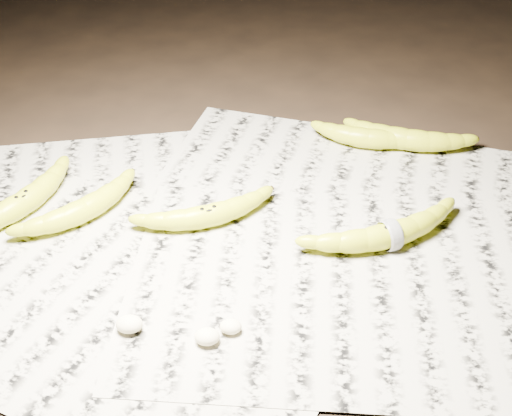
{
  "coord_description": "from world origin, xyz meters",
  "views": [
    {
      "loc": [
        0.04,
        -0.74,
        0.63
      ],
      "look_at": [
        0.02,
        0.04,
        0.05
      ],
      "focal_mm": 50.0,
      "sensor_mm": 36.0,
      "label": 1
    }
  ],
  "objects_px": {
    "banana_upper_b": "(369,136)",
    "banana_left_b": "(84,207)",
    "banana_center": "(208,214)",
    "banana_left_a": "(22,201)",
    "banana_upper_a": "(407,137)",
    "banana_taped": "(390,233)"
  },
  "relations": [
    {
      "from": "banana_left_b",
      "to": "banana_upper_a",
      "type": "distance_m",
      "value": 0.53
    },
    {
      "from": "banana_upper_b",
      "to": "banana_left_b",
      "type": "bearing_deg",
      "value": -144.21
    },
    {
      "from": "banana_left_b",
      "to": "banana_upper_a",
      "type": "xyz_separation_m",
      "value": [
        0.49,
        0.2,
        0.0
      ]
    },
    {
      "from": "banana_left_a",
      "to": "banana_upper_a",
      "type": "relative_size",
      "value": 1.11
    },
    {
      "from": "banana_upper_a",
      "to": "banana_upper_b",
      "type": "distance_m",
      "value": 0.06
    },
    {
      "from": "banana_center",
      "to": "banana_taped",
      "type": "relative_size",
      "value": 0.85
    },
    {
      "from": "banana_left_a",
      "to": "banana_taped",
      "type": "relative_size",
      "value": 0.96
    },
    {
      "from": "banana_left_b",
      "to": "banana_upper_b",
      "type": "bearing_deg",
      "value": -20.19
    },
    {
      "from": "banana_left_a",
      "to": "banana_center",
      "type": "height_order",
      "value": "banana_left_a"
    },
    {
      "from": "banana_upper_a",
      "to": "banana_taped",
      "type": "bearing_deg",
      "value": -88.83
    },
    {
      "from": "banana_center",
      "to": "banana_upper_a",
      "type": "relative_size",
      "value": 0.98
    },
    {
      "from": "banana_taped",
      "to": "banana_upper_a",
      "type": "bearing_deg",
      "value": 53.39
    },
    {
      "from": "banana_center",
      "to": "banana_taped",
      "type": "bearing_deg",
      "value": -30.24
    },
    {
      "from": "banana_taped",
      "to": "banana_left_b",
      "type": "bearing_deg",
      "value": 150.42
    },
    {
      "from": "banana_center",
      "to": "banana_left_a",
      "type": "bearing_deg",
      "value": 153.99
    },
    {
      "from": "banana_upper_b",
      "to": "banana_upper_a",
      "type": "bearing_deg",
      "value": 6.54
    },
    {
      "from": "banana_left_a",
      "to": "banana_center",
      "type": "distance_m",
      "value": 0.27
    },
    {
      "from": "banana_left_a",
      "to": "banana_taped",
      "type": "xyz_separation_m",
      "value": [
        0.52,
        -0.06,
        -0.0
      ]
    },
    {
      "from": "banana_upper_a",
      "to": "banana_left_a",
      "type": "bearing_deg",
      "value": -147.22
    },
    {
      "from": "banana_left_a",
      "to": "banana_upper_a",
      "type": "distance_m",
      "value": 0.61
    },
    {
      "from": "banana_left_a",
      "to": "banana_left_b",
      "type": "bearing_deg",
      "value": -64.75
    },
    {
      "from": "banana_center",
      "to": "banana_upper_b",
      "type": "xyz_separation_m",
      "value": [
        0.25,
        0.22,
        0.0
      ]
    }
  ]
}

